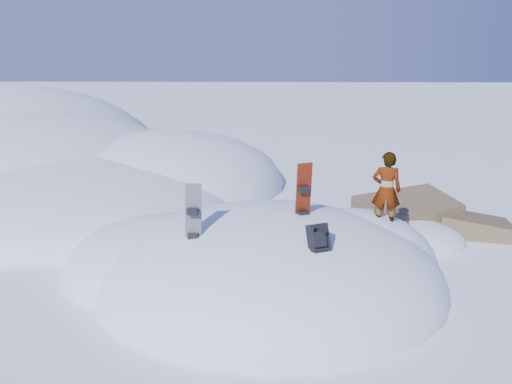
{
  "coord_description": "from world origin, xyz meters",
  "views": [
    {
      "loc": [
        -0.05,
        -9.19,
        4.59
      ],
      "look_at": [
        -0.29,
        0.3,
        1.83
      ],
      "focal_mm": 35.0,
      "sensor_mm": 36.0,
      "label": 1
    }
  ],
  "objects_px": {
    "backpack": "(318,237)",
    "person": "(386,190)",
    "snowboard_red": "(303,204)",
    "snowboard_dark": "(193,226)"
  },
  "relations": [
    {
      "from": "backpack",
      "to": "person",
      "type": "xyz_separation_m",
      "value": [
        1.57,
        1.97,
        0.28
      ]
    },
    {
      "from": "snowboard_red",
      "to": "snowboard_dark",
      "type": "xyz_separation_m",
      "value": [
        -2.02,
        -0.84,
        -0.17
      ]
    },
    {
      "from": "snowboard_red",
      "to": "snowboard_dark",
      "type": "bearing_deg",
      "value": 177.94
    },
    {
      "from": "snowboard_red",
      "to": "person",
      "type": "xyz_separation_m",
      "value": [
        1.74,
        0.63,
        0.11
      ]
    },
    {
      "from": "snowboard_dark",
      "to": "backpack",
      "type": "distance_m",
      "value": 2.25
    },
    {
      "from": "snowboard_dark",
      "to": "person",
      "type": "xyz_separation_m",
      "value": [
        3.76,
        1.46,
        0.28
      ]
    },
    {
      "from": "snowboard_dark",
      "to": "person",
      "type": "distance_m",
      "value": 4.04
    },
    {
      "from": "backpack",
      "to": "person",
      "type": "bearing_deg",
      "value": 29.81
    },
    {
      "from": "person",
      "to": "snowboard_red",
      "type": "bearing_deg",
      "value": 32.43
    },
    {
      "from": "backpack",
      "to": "snowboard_dark",
      "type": "bearing_deg",
      "value": 145.45
    }
  ]
}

